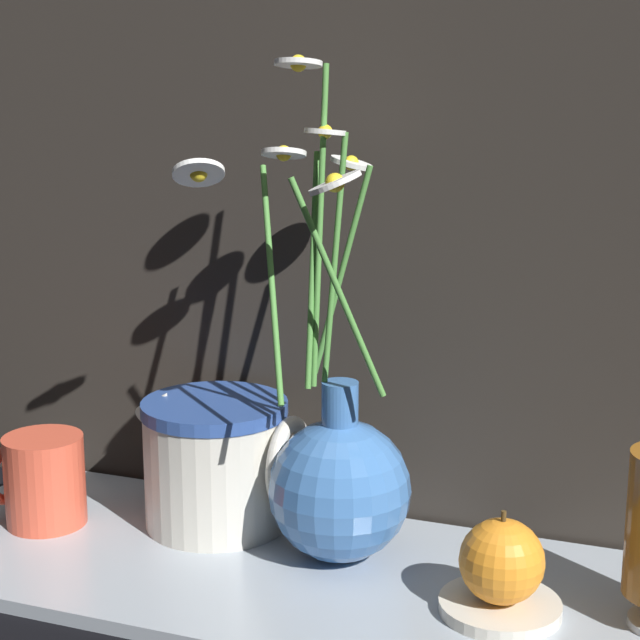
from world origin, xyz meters
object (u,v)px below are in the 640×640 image
vase_with_flowers (338,477)px  ceramic_pitcher (218,457)px  yellow_mug (42,480)px  orange_fruit (502,561)px

vase_with_flowers → ceramic_pitcher: size_ratio=2.66×
yellow_mug → ceramic_pitcher: ceramic_pitcher is taller
vase_with_flowers → yellow_mug: 0.28m
orange_fruit → yellow_mug: bearing=177.1°
vase_with_flowers → orange_fruit: bearing=-18.2°
ceramic_pitcher → orange_fruit: ceramic_pitcher is taller
yellow_mug → ceramic_pitcher: 0.16m
vase_with_flowers → yellow_mug: bearing=-174.3°
ceramic_pitcher → orange_fruit: 0.29m
orange_fruit → ceramic_pitcher: bearing=164.6°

